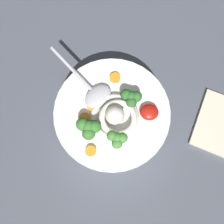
# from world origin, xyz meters

# --- Properties ---
(table_slab) EXTENTS (1.18, 1.18, 0.03)m
(table_slab) POSITION_xyz_m (0.00, 0.00, 0.01)
(table_slab) COLOR #474C56
(table_slab) RESTS_ON ground
(soup_bowl) EXTENTS (0.24, 0.24, 0.07)m
(soup_bowl) POSITION_xyz_m (0.03, -0.01, 0.06)
(soup_bowl) COLOR white
(soup_bowl) RESTS_ON table_slab
(noodle_pile) EXTENTS (0.11, 0.11, 0.04)m
(noodle_pile) POSITION_xyz_m (0.04, -0.03, 0.11)
(noodle_pile) COLOR silver
(noodle_pile) RESTS_ON soup_bowl
(soup_spoon) EXTENTS (0.14, 0.15, 0.02)m
(soup_spoon) POSITION_xyz_m (-0.00, 0.03, 0.10)
(soup_spoon) COLOR #B7B7BC
(soup_spoon) RESTS_ON soup_bowl
(chili_sauce_dollop) EXTENTS (0.04, 0.03, 0.02)m
(chili_sauce_dollop) POSITION_xyz_m (0.11, -0.02, 0.10)
(chili_sauce_dollop) COLOR #B2190F
(chili_sauce_dollop) RESTS_ON soup_bowl
(broccoli_floret_near_spoon) EXTENTS (0.04, 0.04, 0.03)m
(broccoli_floret_near_spoon) POSITION_xyz_m (0.07, 0.01, 0.11)
(broccoli_floret_near_spoon) COLOR #7A9E60
(broccoli_floret_near_spoon) RESTS_ON soup_bowl
(broccoli_floret_left) EXTENTS (0.05, 0.04, 0.04)m
(broccoli_floret_left) POSITION_xyz_m (-0.01, -0.05, 0.12)
(broccoli_floret_left) COLOR #7A9E60
(broccoli_floret_left) RESTS_ON soup_bowl
(broccoli_floret_center) EXTENTS (0.04, 0.03, 0.03)m
(broccoli_floret_center) POSITION_xyz_m (0.04, -0.07, 0.11)
(broccoli_floret_center) COLOR #7A9E60
(broccoli_floret_center) RESTS_ON soup_bowl
(carrot_slice_rear) EXTENTS (0.03, 0.03, 0.01)m
(carrot_slice_rear) POSITION_xyz_m (-0.02, -0.03, 0.10)
(carrot_slice_rear) COLOR orange
(carrot_slice_rear) RESTS_ON soup_bowl
(carrot_slice_extra_b) EXTENTS (0.02, 0.02, 0.01)m
(carrot_slice_extra_b) POSITION_xyz_m (-0.01, -0.09, 0.10)
(carrot_slice_extra_b) COLOR orange
(carrot_slice_extra_b) RESTS_ON soup_bowl
(carrot_slice_right) EXTENTS (0.03, 0.03, 0.01)m
(carrot_slice_right) POSITION_xyz_m (-0.01, -0.00, 0.10)
(carrot_slice_right) COLOR orange
(carrot_slice_right) RESTS_ON soup_bowl
(carrot_slice_beside_chili) EXTENTS (0.02, 0.02, 0.01)m
(carrot_slice_beside_chili) POSITION_xyz_m (0.04, 0.06, 0.10)
(carrot_slice_beside_chili) COLOR orange
(carrot_slice_beside_chili) RESTS_ON soup_bowl
(folded_napkin) EXTENTS (0.17, 0.18, 0.01)m
(folded_napkin) POSITION_xyz_m (0.29, -0.03, 0.03)
(folded_napkin) COLOR beige
(folded_napkin) RESTS_ON table_slab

